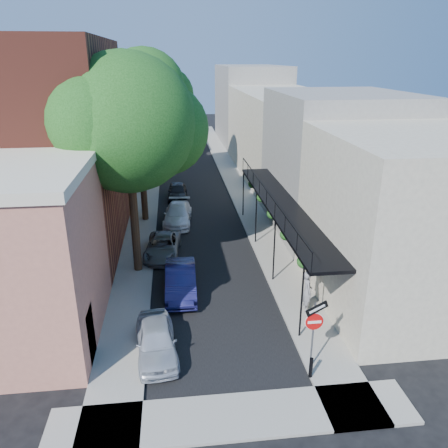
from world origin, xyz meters
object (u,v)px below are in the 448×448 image
object	(u,v)px
parked_car_d	(178,214)
oak_far	(150,92)
bollard	(311,368)
oak_mid	(145,120)
parked_car_e	(178,191)
parked_car_c	(163,247)
oak_near	(137,125)
parked_car_b	(181,281)
sign_post	(314,324)
parked_car_a	(156,340)
pedestrian	(307,291)

from	to	relation	value
parked_car_d	oak_far	bearing A→B (deg)	105.48
bollard	oak_far	world-z (taller)	oak_far
oak_mid	parked_car_e	world-z (taller)	oak_mid
parked_car_e	oak_mid	bearing A→B (deg)	-112.65
parked_car_c	parked_car_e	distance (m)	11.08
oak_near	parked_car_d	bearing A→B (deg)	74.76
oak_mid	parked_car_b	bearing A→B (deg)	-80.17
sign_post	oak_mid	size ratio (longest dim) A/B	0.29
oak_far	parked_car_e	distance (m)	9.00
parked_car_a	parked_car_e	xyz separation A→B (m)	(1.20, 20.24, 0.01)
bollard	parked_car_b	size ratio (longest dim) A/B	0.19
parked_car_d	bollard	bearing A→B (deg)	-69.95
parked_car_c	parked_car_b	bearing A→B (deg)	-73.00
sign_post	oak_far	size ratio (longest dim) A/B	0.25
parked_car_d	parked_car_e	world-z (taller)	parked_car_d
bollard	parked_car_e	world-z (taller)	parked_car_e
oak_far	parked_car_d	bearing A→B (deg)	-79.51
oak_far	parked_car_e	xyz separation A→B (m)	(1.95, -4.40, -7.60)
parked_car_e	parked_car_d	bearing A→B (deg)	-89.98
parked_car_a	parked_car_b	distance (m)	4.81
oak_near	oak_far	xyz separation A→B (m)	(0.01, 17.01, 0.38)
oak_mid	parked_car_c	size ratio (longest dim) A/B	2.43
oak_mid	pedestrian	size ratio (longest dim) A/B	5.17
oak_far	parked_car_c	world-z (taller)	oak_far
bollard	oak_far	xyz separation A→B (m)	(-6.35, 26.77, 7.74)
oak_near	parked_car_c	xyz separation A→B (m)	(0.90, 1.58, -7.29)
oak_far	oak_near	bearing A→B (deg)	-90.04
pedestrian	parked_car_e	bearing A→B (deg)	19.44
bollard	parked_car_e	bearing A→B (deg)	101.13
parked_car_b	bollard	bearing A→B (deg)	-55.74
sign_post	oak_near	world-z (taller)	oak_near
sign_post	pedestrian	world-z (taller)	sign_post
parked_car_b	parked_car_c	xyz separation A→B (m)	(-0.94, 4.52, -0.12)
oak_mid	parked_car_a	size ratio (longest dim) A/B	2.66
parked_car_a	parked_car_c	bearing A→B (deg)	83.73
oak_near	parked_car_b	size ratio (longest dim) A/B	2.69
oak_mid	parked_car_c	xyz separation A→B (m)	(0.95, -6.39, -6.47)
oak_near	parked_car_d	distance (m)	10.17
parked_car_d	pedestrian	xyz separation A→B (m)	(5.63, -12.27, 0.45)
sign_post	parked_car_b	bearing A→B (deg)	126.45
parked_car_e	parked_car_c	bearing A→B (deg)	-94.65
parked_car_b	parked_car_c	world-z (taller)	parked_car_b
oak_near	pedestrian	distance (m)	11.45
oak_far	oak_mid	bearing A→B (deg)	-90.41
parked_car_b	oak_mid	bearing A→B (deg)	100.50
oak_near	parked_car_c	distance (m)	7.52
pedestrian	parked_car_d	bearing A→B (deg)	26.94
sign_post	oak_near	xyz separation A→B (m)	(-6.53, 9.29, 5.84)
bollard	parked_car_b	distance (m)	8.18
bollard	parked_car_a	xyz separation A→B (m)	(-5.60, 2.12, 0.13)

